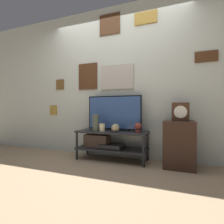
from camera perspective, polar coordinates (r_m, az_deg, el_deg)
The scene contains 10 objects.
ground_plane at distance 2.80m, azimuth -2.00°, elevation -16.65°, with size 12.00×12.00×0.00m, color #997F60.
wall_back at distance 3.20m, azimuth 1.63°, elevation 10.11°, with size 6.40×0.08×2.70m.
media_console at distance 2.99m, azimuth -1.68°, elevation -9.56°, with size 1.19×0.43×0.48m.
television at distance 2.99m, azimuth 0.69°, elevation -0.21°, with size 0.95×0.05×0.59m.
vase_tall_ceramic at distance 2.92m, azimuth -5.36°, elevation -3.52°, with size 0.10×0.10×0.28m.
vase_round_glass at distance 2.78m, azimuth 1.12°, elevation -5.22°, with size 0.13×0.13×0.13m.
candle_jar at distance 2.88m, azimuth -3.24°, elevation -5.07°, with size 0.09×0.09×0.13m.
decorative_bust at distance 2.76m, azimuth 8.52°, elevation -4.89°, with size 0.11×0.11×0.16m.
side_table at distance 2.76m, azimuth 21.05°, elevation -9.74°, with size 0.43×0.42×0.67m.
mantel_clock at distance 2.72m, azimuth 21.44°, elevation 0.06°, with size 0.24×0.11×0.27m.
Camera 1 is at (1.04, -2.46, 0.84)m, focal length 28.00 mm.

